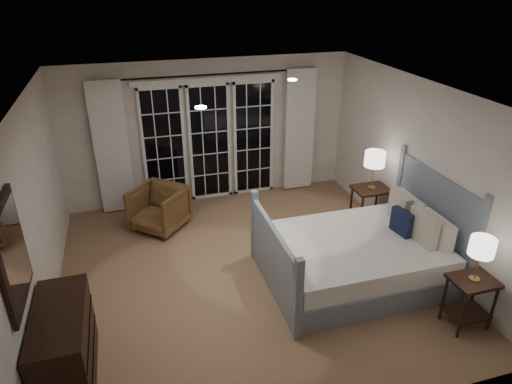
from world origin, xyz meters
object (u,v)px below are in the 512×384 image
object	(u,v)px
bed	(359,255)
lamp_right	(375,159)
nightstand_right	(370,202)
lamp_left	(482,247)
dresser	(65,346)
armchair	(159,208)
nightstand_left	(470,295)

from	to	relation	value
bed	lamp_right	world-z (taller)	bed
nightstand_right	lamp_left	distance (m)	2.44
lamp_left	lamp_right	xyz separation A→B (m)	(0.02, 2.37, 0.12)
nightstand_right	lamp_left	world-z (taller)	lamp_left
dresser	lamp_right	bearing A→B (deg)	23.05
nightstand_right	dresser	xyz separation A→B (m)	(-4.43, -1.88, -0.05)
armchair	lamp_right	bearing A→B (deg)	25.86
nightstand_right	armchair	world-z (taller)	nightstand_right
lamp_left	armchair	distance (m)	4.67
lamp_right	nightstand_right	bearing A→B (deg)	90.00
lamp_left	armchair	xyz separation A→B (m)	(-3.21, 3.31, -0.72)
nightstand_left	dresser	distance (m)	4.43
bed	nightstand_right	size ratio (longest dim) A/B	3.32
bed	lamp_right	bearing A→B (deg)	55.64
lamp_right	dresser	distance (m)	4.88
lamp_right	armchair	world-z (taller)	lamp_right
lamp_left	nightstand_right	bearing A→B (deg)	89.44
nightstand_right	dresser	distance (m)	4.81
lamp_left	nightstand_left	bearing A→B (deg)	-153.43
nightstand_left	nightstand_right	world-z (taller)	nightstand_right
nightstand_left	lamp_right	world-z (taller)	lamp_right
lamp_right	armchair	bearing A→B (deg)	163.73
dresser	lamp_left	bearing A→B (deg)	-6.23
armchair	dresser	xyz separation A→B (m)	(-1.19, -2.83, 0.07)
lamp_left	lamp_right	distance (m)	2.37
nightstand_left	lamp_left	bearing A→B (deg)	26.57
lamp_right	lamp_left	bearing A→B (deg)	-90.56
nightstand_left	lamp_left	distance (m)	0.65
lamp_right	dresser	size ratio (longest dim) A/B	0.51
bed	lamp_left	xyz separation A→B (m)	(0.76, -1.21, 0.73)
lamp_left	armchair	bearing A→B (deg)	134.14
armchair	dresser	bearing A→B (deg)	-70.75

